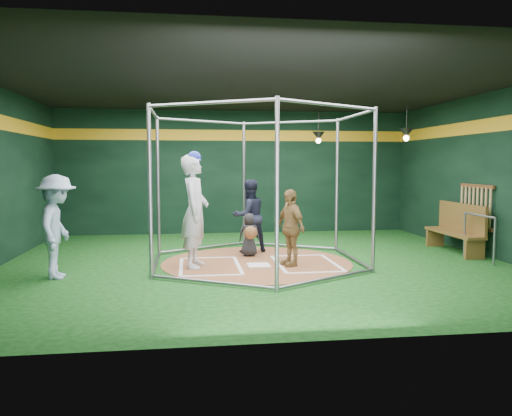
{
  "coord_description": "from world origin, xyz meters",
  "views": [
    {
      "loc": [
        -1.34,
        -9.79,
        1.97
      ],
      "look_at": [
        0.0,
        0.1,
        1.1
      ],
      "focal_mm": 35.0,
      "sensor_mm": 36.0,
      "label": 1
    }
  ],
  "objects": [
    {
      "name": "umpire",
      "position": [
        -0.01,
        1.19,
        0.83
      ],
      "size": [
        0.96,
        0.86,
        1.63
      ],
      "primitive_type": "imported",
      "rotation": [
        0.0,
        0.0,
        3.51
      ],
      "color": "black",
      "rests_on": "clay_disc"
    },
    {
      "name": "catcher_figure",
      "position": [
        -0.06,
        0.69,
        0.49
      ],
      "size": [
        0.51,
        0.58,
        0.93
      ],
      "color": "black",
      "rests_on": "clay_disc"
    },
    {
      "name": "batting_cage",
      "position": [
        -0.0,
        -0.0,
        1.5
      ],
      "size": [
        4.05,
        4.67,
        3.0
      ],
      "color": "gray",
      "rests_on": "ground"
    },
    {
      "name": "batter_box_left",
      "position": [
        -0.95,
        -0.25,
        0.02
      ],
      "size": [
        1.17,
        1.77,
        0.01
      ],
      "color": "white",
      "rests_on": "clay_disc"
    },
    {
      "name": "pendant_lamp_near",
      "position": [
        2.2,
        3.6,
        2.74
      ],
      "size": [
        0.34,
        0.34,
        0.9
      ],
      "color": "black",
      "rests_on": "room_shell"
    },
    {
      "name": "batter_box_right",
      "position": [
        0.95,
        -0.25,
        0.02
      ],
      "size": [
        1.17,
        1.77,
        0.01
      ],
      "color": "white",
      "rests_on": "clay_disc"
    },
    {
      "name": "steel_railing",
      "position": [
        4.55,
        -0.37,
        0.64
      ],
      "size": [
        0.05,
        1.11,
        0.96
      ],
      "color": "gray",
      "rests_on": "ground"
    },
    {
      "name": "visitor_leopard",
      "position": [
        0.6,
        -0.37,
        0.76
      ],
      "size": [
        0.66,
        0.94,
        1.49
      ],
      "primitive_type": "imported",
      "rotation": [
        0.0,
        0.0,
        -1.2
      ],
      "color": "tan",
      "rests_on": "clay_disc"
    },
    {
      "name": "bystander_blue",
      "position": [
        -3.6,
        -0.87,
        0.9
      ],
      "size": [
        0.72,
        1.19,
        1.81
      ],
      "primitive_type": "imported",
      "rotation": [
        0.0,
        0.0,
        1.61
      ],
      "color": "#95AEC6",
      "rests_on": "ground"
    },
    {
      "name": "clay_disc",
      "position": [
        0.0,
        0.0,
        0.01
      ],
      "size": [
        3.8,
        3.8,
        0.01
      ],
      "primitive_type": "cylinder",
      "color": "brown",
      "rests_on": "ground"
    },
    {
      "name": "room_shell",
      "position": [
        0.0,
        0.01,
        1.75
      ],
      "size": [
        10.1,
        9.1,
        3.53
      ],
      "color": "#0D3A0D",
      "rests_on": "ground"
    },
    {
      "name": "pendant_lamp_far",
      "position": [
        4.0,
        2.0,
        2.74
      ],
      "size": [
        0.34,
        0.34,
        0.9
      ],
      "color": "black",
      "rests_on": "room_shell"
    },
    {
      "name": "home_plate",
      "position": [
        0.0,
        -0.3,
        0.02
      ],
      "size": [
        0.43,
        0.43,
        0.01
      ],
      "primitive_type": "cube",
      "color": "white",
      "rests_on": "clay_disc"
    },
    {
      "name": "bat_rack",
      "position": [
        4.93,
        0.4,
        1.05
      ],
      "size": [
        0.07,
        1.25,
        0.98
      ],
      "color": "brown",
      "rests_on": "room_shell"
    },
    {
      "name": "batter_figure",
      "position": [
        -1.23,
        -0.28,
        1.1
      ],
      "size": [
        0.65,
        0.86,
        2.21
      ],
      "color": "#B8B8BE",
      "rests_on": "clay_disc"
    },
    {
      "name": "dugout_bench",
      "position": [
        4.64,
        0.61,
        0.56
      ],
      "size": [
        0.44,
        1.9,
        1.11
      ],
      "color": "brown",
      "rests_on": "ground"
    }
  ]
}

